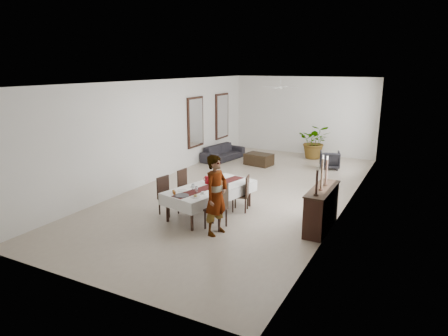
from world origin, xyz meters
TOP-DOWN VIEW (x-y plane):
  - floor at (0.00, 0.00)m, footprint 6.00×12.00m
  - ceiling at (0.00, 0.00)m, footprint 6.00×12.00m
  - wall_back at (0.00, 6.00)m, footprint 6.00×0.02m
  - wall_front at (0.00, -6.00)m, footprint 6.00×0.02m
  - wall_left at (-3.00, 0.00)m, footprint 0.02×12.00m
  - wall_right at (3.00, 0.00)m, footprint 0.02×12.00m
  - dining_table_top at (0.08, -2.08)m, footprint 1.43×2.41m
  - table_leg_fl at (-0.57, -3.02)m, footprint 0.08×0.08m
  - table_leg_fr at (0.24, -3.21)m, footprint 0.08×0.08m
  - table_leg_bl at (-0.08, -0.94)m, footprint 0.08×0.08m
  - table_leg_br at (0.73, -1.13)m, footprint 0.08×0.08m
  - tablecloth_top at (0.08, -2.08)m, footprint 1.63×2.61m
  - tablecloth_drape_left at (-0.45, -1.95)m, footprint 0.57×2.36m
  - tablecloth_drape_right at (0.61, -2.20)m, footprint 0.57×2.36m
  - tablecloth_drape_near at (-0.20, -3.25)m, footprint 1.08×0.26m
  - tablecloth_drape_far at (0.36, -0.90)m, footprint 1.08×0.26m
  - table_runner at (0.08, -2.08)m, footprint 0.86×2.36m
  - red_pitcher at (-0.12, -1.89)m, footprint 0.17×0.17m
  - pitcher_handle at (-0.19, -1.87)m, footprint 0.11×0.04m
  - wine_glass_near at (0.05, -2.70)m, footprint 0.07×0.07m
  - wine_glass_mid at (-0.13, -2.56)m, footprint 0.07×0.07m
  - wine_glass_far at (0.14, -2.04)m, footprint 0.07×0.07m
  - teacup_right at (0.22, -2.69)m, footprint 0.08×0.08m
  - saucer_right at (0.22, -2.69)m, footprint 0.14×0.14m
  - teacup_left at (-0.27, -2.33)m, footprint 0.08×0.08m
  - saucer_left at (-0.27, -2.33)m, footprint 0.14×0.14m
  - plate_near_right at (0.19, -2.97)m, footprint 0.23×0.23m
  - bread_near_right at (0.19, -2.97)m, footprint 0.08×0.08m
  - plate_near_left at (-0.36, -2.70)m, footprint 0.23×0.23m
  - plate_far_left at (-0.09, -1.51)m, footprint 0.23×0.23m
  - serving_tray at (-0.15, -3.04)m, footprint 0.34×0.34m
  - jam_jar_a at (-0.35, -3.02)m, footprint 0.06×0.06m
  - jam_jar_b at (-0.43, -2.94)m, footprint 0.06×0.06m
  - fruit_basket at (0.18, -1.86)m, footprint 0.28×0.28m
  - fruit_red at (0.21, -1.85)m, footprint 0.08×0.08m
  - fruit_green at (0.15, -1.82)m, footprint 0.08×0.08m
  - chair_right_near_seat at (0.63, -2.82)m, footprint 0.44×0.44m
  - chair_right_near_leg_fl at (0.81, -3.00)m, footprint 0.04×0.04m
  - chair_right_near_leg_fr at (0.81, -2.64)m, footprint 0.04×0.04m
  - chair_right_near_leg_bl at (0.45, -2.99)m, footprint 0.04×0.04m
  - chair_right_near_leg_br at (0.45, -2.64)m, footprint 0.04×0.04m
  - chair_right_near_back at (0.83, -2.82)m, footprint 0.04×0.44m
  - chair_right_far_seat at (0.65, -1.55)m, footprint 0.48×0.48m
  - chair_right_far_leg_fl at (0.85, -1.67)m, footprint 0.05×0.05m
  - chair_right_far_leg_fr at (0.77, -1.36)m, footprint 0.05×0.05m
  - chair_right_far_leg_bl at (0.54, -1.75)m, footprint 0.05×0.05m
  - chair_right_far_leg_br at (0.46, -1.44)m, footprint 0.05×0.05m
  - chair_right_far_back at (0.83, -1.51)m, footprint 0.13×0.39m
  - chair_left_near_seat at (-0.83, -2.59)m, footprint 0.47×0.47m
  - chair_left_near_leg_fl at (-0.97, -2.40)m, footprint 0.05×0.05m
  - chair_left_near_leg_fr at (-1.02, -2.73)m, footprint 0.05×0.05m
  - chair_left_near_leg_bl at (-0.64, -2.46)m, footprint 0.05×0.05m
  - chair_left_near_leg_br at (-0.70, -2.78)m, footprint 0.05×0.05m
  - chair_left_near_back at (-1.01, -2.56)m, footprint 0.10×0.40m
  - chair_left_far_seat at (-0.85, -1.69)m, footprint 0.42×0.42m
  - chair_left_far_leg_fl at (-1.00, -1.51)m, footprint 0.04×0.04m
  - chair_left_far_leg_fr at (-1.02, -1.83)m, footprint 0.04×0.04m
  - chair_left_far_leg_bl at (-0.68, -1.54)m, footprint 0.04×0.04m
  - chair_left_far_leg_br at (-0.70, -1.86)m, footprint 0.04×0.04m
  - chair_left_far_back at (-1.03, -1.67)m, footprint 0.07×0.39m
  - woman at (0.80, -3.10)m, footprint 0.53×0.71m
  - sideboard_body at (2.78, -1.76)m, footprint 0.42×1.56m
  - sideboard_top at (2.78, -1.76)m, footprint 0.46×1.62m
  - candlestick_near_base at (2.78, -2.33)m, footprint 0.10×0.10m
  - candlestick_near_shaft at (2.78, -2.33)m, footprint 0.05×0.05m
  - candlestick_near_candle at (2.78, -2.33)m, footprint 0.04×0.04m
  - candlestick_mid_base at (2.78, -1.91)m, footprint 0.10×0.10m
  - candlestick_mid_shaft at (2.78, -1.91)m, footprint 0.05×0.05m
  - candlestick_mid_candle at (2.78, -1.91)m, footprint 0.04×0.04m
  - candlestick_far_base at (2.78, -1.50)m, footprint 0.10×0.10m
  - candlestick_far_shaft at (2.78, -1.50)m, footprint 0.05×0.05m
  - candlestick_far_candle at (2.78, -1.50)m, footprint 0.04×0.04m
  - sofa at (-2.41, 3.36)m, footprint 1.07×2.09m
  - armchair at (1.66, 3.92)m, footprint 0.85×0.86m
  - coffee_table at (-0.81, 3.20)m, footprint 1.07×0.81m
  - potted_plant at (0.73, 5.27)m, footprint 1.41×1.28m
  - mirror_frame_near at (-2.96, 2.20)m, footprint 0.06×1.05m
  - mirror_glass_near at (-2.92, 2.20)m, footprint 0.01×0.90m
  - mirror_frame_far at (-2.96, 4.30)m, footprint 0.06×1.05m
  - mirror_glass_far at (-2.92, 4.30)m, footprint 0.01×0.90m
  - fan_rod at (0.00, 3.00)m, footprint 0.04×0.04m
  - fan_hub at (0.00, 3.00)m, footprint 0.16×0.16m
  - fan_blade_n at (0.00, 3.35)m, footprint 0.10×0.55m
  - fan_blade_s at (0.00, 2.65)m, footprint 0.10×0.55m
  - fan_blade_e at (0.35, 3.00)m, footprint 0.55×0.10m
  - fan_blade_w at (-0.35, 3.00)m, footprint 0.55×0.10m

SIDE VIEW (x-z plane):
  - floor at x=0.00m, z-range 0.00..0.00m
  - chair_left_far_leg_fl at x=-1.00m, z-range 0.00..0.39m
  - chair_left_far_leg_fr at x=-1.02m, z-range 0.00..0.39m
  - chair_left_far_leg_bl at x=-0.68m, z-range 0.00..0.39m
  - chair_left_far_leg_br at x=-0.70m, z-range 0.00..0.39m
  - chair_right_far_leg_fl at x=0.85m, z-range 0.00..0.39m
  - chair_right_far_leg_fr at x=0.77m, z-range 0.00..0.39m
  - chair_right_far_leg_bl at x=0.54m, z-range 0.00..0.39m
  - chair_right_far_leg_br at x=0.46m, z-range 0.00..0.39m
  - chair_left_near_leg_fl at x=-0.97m, z-range 0.00..0.40m
  - chair_left_near_leg_fr at x=-1.02m, z-range 0.00..0.40m
  - chair_left_near_leg_bl at x=-0.64m, z-range 0.00..0.40m
  - chair_left_near_leg_br at x=-0.70m, z-range 0.00..0.40m
  - chair_right_near_leg_fl at x=0.81m, z-range 0.00..0.43m
  - chair_right_near_leg_fr at x=0.81m, z-range 0.00..0.43m
  - chair_right_near_leg_bl at x=0.45m, z-range 0.00..0.43m
  - chair_right_near_leg_br at x=0.45m, z-range 0.00..0.43m
  - coffee_table at x=-0.81m, z-range 0.00..0.43m
  - sofa at x=-2.41m, z-range 0.00..0.58m
  - armchair at x=1.66m, z-range 0.00..0.63m
  - table_leg_fl at x=-0.57m, z-range 0.00..0.66m
  - table_leg_fr at x=0.24m, z-range 0.00..0.66m
  - table_leg_bl at x=-0.08m, z-range 0.00..0.66m
  - table_leg_br at x=0.73m, z-range 0.00..0.66m
  - chair_left_far_seat at x=-0.85m, z-range 0.39..0.43m
  - chair_right_far_seat at x=0.65m, z-range 0.39..0.43m
  - chair_left_near_seat at x=-0.83m, z-range 0.40..0.44m
  - chair_right_near_seat at x=0.63m, z-range 0.43..0.48m
  - sideboard_body at x=2.78m, z-range 0.00..0.93m
  - tablecloth_drape_left at x=-0.45m, z-range 0.43..0.71m
  - tablecloth_drape_right at x=0.61m, z-range 0.43..0.71m
  - tablecloth_drape_near at x=-0.20m, z-range 0.43..0.71m
  - tablecloth_drape_far at x=0.36m, z-range 0.43..0.71m
  - chair_left_far_back at x=-1.03m, z-range 0.43..0.93m
  - chair_right_far_back at x=0.83m, z-range 0.43..0.93m
  - dining_table_top at x=0.08m, z-range 0.66..0.70m
  - potted_plant at x=0.73m, z-range 0.00..1.37m
  - chair_left_near_back at x=-1.01m, z-range 0.44..0.95m
  - tablecloth_top at x=0.08m, z-range 0.70..0.71m
  - table_runner at x=0.08m, z-range 0.71..0.72m
  - saucer_right at x=0.22m, z-range 0.71..0.73m
  - saucer_left at x=-0.27m, z-range 0.71..0.73m
  - plate_near_right at x=0.19m, z-range 0.71..0.73m
  - plate_near_left at x=-0.36m, z-range 0.71..0.73m
  - plate_far_left at x=-0.09m, z-range 0.71..0.73m
  - serving_tray at x=-0.15m, z-range 0.71..0.73m
  - teacup_right at x=0.22m, z-range 0.71..0.77m
  - teacup_left at x=-0.27m, z-range 0.71..0.77m
  - bread_near_right at x=0.19m, z-range 0.71..0.79m
  - jam_jar_a at x=-0.35m, z-range 0.71..0.78m
  - jam_jar_b at x=-0.43m, z-range 0.71..0.78m
  - chair_right_near_back at x=0.83m, z-range 0.48..1.03m
  - fruit_basket at x=0.18m, z-range 0.71..0.81m
  - wine_glass_near at x=0.05m, z-range 0.71..0.87m
  - wine_glass_mid at x=-0.13m, z-range 0.71..0.87m
  - wine_glass_far at x=0.14m, z-range 0.71..0.87m
  - red_pitcher at x=-0.12m, z-range 0.71..0.90m
  - pitcher_handle at x=-0.19m, z-range 0.75..0.86m
  - fruit_red at x=0.21m, z-range 0.79..0.87m
  - fruit_green at x=0.15m, z-range 0.79..0.87m
  - woman at x=0.80m, z-range 0.00..1.78m
  - sideboard_top at x=2.78m, z-range 0.93..0.97m
  - candlestick_near_base at x=2.78m, z-range 0.97..1.00m
  - candlestick_mid_base at x=2.78m, z-range 0.97..1.00m
  - candlestick_far_base at x=2.78m, z-range 0.97..1.00m
  - candlestick_near_shaft at x=2.78m, z-range 1.00..1.52m
  - candlestick_far_shaft at x=2.78m, z-range 1.00..1.57m
  - candlestick_mid_shaft at x=2.78m, z-range 1.00..1.67m
  - candlestick_near_candle at x=2.78m, z-range 1.52..1.60m
  - wall_back at x=0.00m, z-range 0.00..3.20m
  - wall_front at x=0.00m, z-range 0.00..3.20m
  - wall_left at x=-3.00m, z-range 0.00..3.20m
  - wall_right at x=3.00m, z-range 0.00..3.20m
  - mirror_frame_near at x=-2.96m, z-range 0.67..2.53m
  - mirror_glass_near at x=-2.92m, z-range 0.75..2.45m
  - mirror_frame_far at x=-2.96m, z-range 0.67..2.53m
  - mirror_glass_far at x=-2.92m, z-range 0.75..2.45m
  - candlestick_far_candle at x=2.78m, z-range 1.57..1.65m
  - candlestick_mid_candle at x=2.78m, z-range 1.67..1.75m
  - fan_hub at x=0.00m, z-range 2.86..2.94m
  - fan_blade_n at x=0.00m, z-range 2.89..2.91m
  - fan_blade_s at x=0.00m, z-range 2.89..2.91m
  - fan_blade_e at x=0.35m, z-range 2.89..2.91m
  - fan_blade_w at x=-0.35m, z-range 2.89..2.91m
  - fan_rod at x=0.00m, z-range 3.00..3.20m
  - ceiling at x=0.00m, z-range 3.19..3.21m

